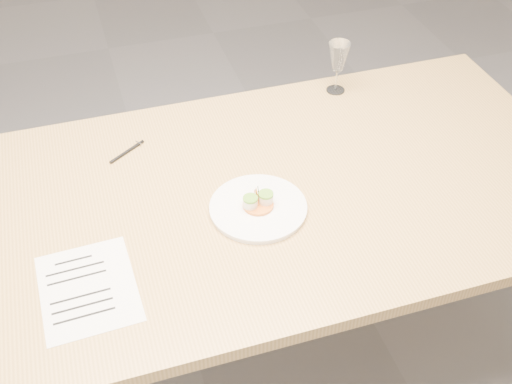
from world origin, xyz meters
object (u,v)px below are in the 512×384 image
object	(u,v)px
wine_glass_2	(339,58)
ballpoint_pen	(127,152)
dinner_plate	(258,207)
recipe_sheet	(88,288)
dining_table	(183,223)

from	to	relation	value
wine_glass_2	ballpoint_pen	bearing A→B (deg)	-169.99
dinner_plate	recipe_sheet	xyz separation A→B (m)	(-0.48, -0.14, -0.01)
dinner_plate	wine_glass_2	size ratio (longest dim) A/B	1.48
dinner_plate	ballpoint_pen	bearing A→B (deg)	129.96
recipe_sheet	ballpoint_pen	world-z (taller)	ballpoint_pen
dinner_plate	ballpoint_pen	world-z (taller)	dinner_plate
ballpoint_pen	recipe_sheet	bearing A→B (deg)	-143.44
dining_table	ballpoint_pen	xyz separation A→B (m)	(-0.10, 0.28, 0.07)
ballpoint_pen	wine_glass_2	xyz separation A→B (m)	(0.74, 0.13, 0.12)
dinner_plate	dining_table	bearing A→B (deg)	157.70
dining_table	recipe_sheet	distance (m)	0.36
dinner_plate	wine_glass_2	bearing A→B (deg)	48.52
wine_glass_2	dinner_plate	bearing A→B (deg)	-131.48
dinner_plate	ballpoint_pen	size ratio (longest dim) A/B	2.29
dinner_plate	wine_glass_2	xyz separation A→B (m)	(0.44, 0.49, 0.12)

